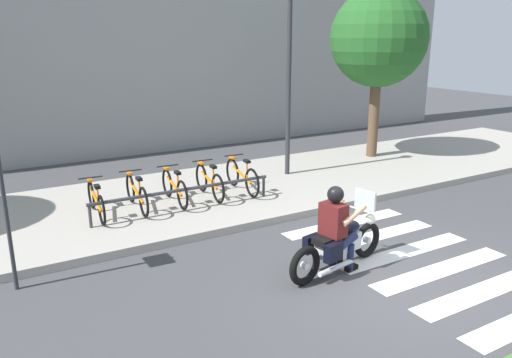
{
  "coord_description": "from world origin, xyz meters",
  "views": [
    {
      "loc": [
        -5.56,
        -4.87,
        3.64
      ],
      "look_at": [
        -0.98,
        2.91,
        1.06
      ],
      "focal_mm": 35.42,
      "sensor_mm": 36.0,
      "label": 1
    }
  ],
  "objects_px": {
    "bicycle_2": "(174,187)",
    "bike_rack": "(184,191)",
    "bicycle_0": "(96,201)",
    "street_sign": "(1,175)",
    "bicycle_3": "(209,182)",
    "bicycle_4": "(242,176)",
    "rider": "(336,223)",
    "bicycle_1": "(137,194)",
    "motorcycle": "(339,244)",
    "street_lamp": "(289,69)",
    "tree_near_rack": "(379,39)"
  },
  "relations": [
    {
      "from": "rider",
      "to": "bicycle_0",
      "type": "bearing_deg",
      "value": 123.89
    },
    {
      "from": "motorcycle",
      "to": "street_lamp",
      "type": "relative_size",
      "value": 0.45
    },
    {
      "from": "rider",
      "to": "bicycle_4",
      "type": "distance_m",
      "value": 4.12
    },
    {
      "from": "bicycle_0",
      "to": "bicycle_3",
      "type": "bearing_deg",
      "value": -0.04
    },
    {
      "from": "rider",
      "to": "street_sign",
      "type": "relative_size",
      "value": 0.55
    },
    {
      "from": "street_lamp",
      "to": "motorcycle",
      "type": "bearing_deg",
      "value": -115.08
    },
    {
      "from": "bicycle_0",
      "to": "street_lamp",
      "type": "bearing_deg",
      "value": 8.5
    },
    {
      "from": "bicycle_2",
      "to": "bicycle_4",
      "type": "distance_m",
      "value": 1.65
    },
    {
      "from": "tree_near_rack",
      "to": "bicycle_2",
      "type": "bearing_deg",
      "value": -170.21
    },
    {
      "from": "bicycle_1",
      "to": "bicycle_0",
      "type": "bearing_deg",
      "value": 179.94
    },
    {
      "from": "motorcycle",
      "to": "bike_rack",
      "type": "xyz_separation_m",
      "value": [
        -1.16,
        3.51,
        0.11
      ]
    },
    {
      "from": "bicycle_0",
      "to": "rider",
      "type": "bearing_deg",
      "value": -56.11
    },
    {
      "from": "motorcycle",
      "to": "bicycle_4",
      "type": "xyz_separation_m",
      "value": [
        0.49,
        4.06,
        0.06
      ]
    },
    {
      "from": "street_lamp",
      "to": "bicycle_3",
      "type": "bearing_deg",
      "value": -163.67
    },
    {
      "from": "bicycle_1",
      "to": "bicycle_2",
      "type": "xyz_separation_m",
      "value": [
        0.83,
        -0.0,
        0.0
      ]
    },
    {
      "from": "bicycle_1",
      "to": "bicycle_4",
      "type": "xyz_separation_m",
      "value": [
        2.48,
        -0.0,
        0.02
      ]
    },
    {
      "from": "motorcycle",
      "to": "street_lamp",
      "type": "height_order",
      "value": "street_lamp"
    },
    {
      "from": "street_sign",
      "to": "tree_near_rack",
      "type": "xyz_separation_m",
      "value": [
        10.09,
        3.3,
        1.77
      ]
    },
    {
      "from": "bicycle_4",
      "to": "bike_rack",
      "type": "bearing_deg",
      "value": -161.47
    },
    {
      "from": "bicycle_1",
      "to": "street_sign",
      "type": "distance_m",
      "value": 3.56
    },
    {
      "from": "bicycle_3",
      "to": "bicycle_2",
      "type": "bearing_deg",
      "value": 179.97
    },
    {
      "from": "motorcycle",
      "to": "bicycle_0",
      "type": "xyz_separation_m",
      "value": [
        -2.82,
        4.06,
        0.03
      ]
    },
    {
      "from": "bicycle_2",
      "to": "bike_rack",
      "type": "height_order",
      "value": "bicycle_2"
    },
    {
      "from": "tree_near_rack",
      "to": "rider",
      "type": "bearing_deg",
      "value": -137.12
    },
    {
      "from": "rider",
      "to": "bicycle_3",
      "type": "height_order",
      "value": "rider"
    },
    {
      "from": "motorcycle",
      "to": "street_sign",
      "type": "bearing_deg",
      "value": 156.99
    },
    {
      "from": "bicycle_0",
      "to": "tree_near_rack",
      "type": "height_order",
      "value": "tree_near_rack"
    },
    {
      "from": "motorcycle",
      "to": "rider",
      "type": "bearing_deg",
      "value": -172.2
    },
    {
      "from": "bicycle_3",
      "to": "bicycle_4",
      "type": "distance_m",
      "value": 0.83
    },
    {
      "from": "bicycle_0",
      "to": "bicycle_1",
      "type": "relative_size",
      "value": 1.0
    },
    {
      "from": "rider",
      "to": "tree_near_rack",
      "type": "height_order",
      "value": "tree_near_rack"
    },
    {
      "from": "motorcycle",
      "to": "bicycle_3",
      "type": "relative_size",
      "value": 1.31
    },
    {
      "from": "bicycle_4",
      "to": "bicycle_2",
      "type": "bearing_deg",
      "value": 179.98
    },
    {
      "from": "bicycle_3",
      "to": "bicycle_4",
      "type": "height_order",
      "value": "bicycle_4"
    },
    {
      "from": "street_sign",
      "to": "street_lamp",
      "type": "bearing_deg",
      "value": 23.14
    },
    {
      "from": "bicycle_0",
      "to": "bicycle_3",
      "type": "xyz_separation_m",
      "value": [
        2.48,
        -0.0,
        0.02
      ]
    },
    {
      "from": "rider",
      "to": "bicycle_3",
      "type": "xyz_separation_m",
      "value": [
        -0.26,
        4.07,
        -0.31
      ]
    },
    {
      "from": "bike_rack",
      "to": "street_lamp",
      "type": "xyz_separation_m",
      "value": [
        3.42,
        1.31,
        2.27
      ]
    },
    {
      "from": "street_sign",
      "to": "bicycle_2",
      "type": "bearing_deg",
      "value": 32.46
    },
    {
      "from": "bicycle_2",
      "to": "street_lamp",
      "type": "bearing_deg",
      "value": 12.52
    },
    {
      "from": "bicycle_2",
      "to": "street_lamp",
      "type": "xyz_separation_m",
      "value": [
        3.42,
        0.76,
        2.34
      ]
    },
    {
      "from": "bike_rack",
      "to": "street_sign",
      "type": "bearing_deg",
      "value": -154.76
    },
    {
      "from": "motorcycle",
      "to": "tree_near_rack",
      "type": "xyz_separation_m",
      "value": [
        5.56,
        5.22,
        3.08
      ]
    },
    {
      "from": "bicycle_0",
      "to": "street_sign",
      "type": "relative_size",
      "value": 0.65
    },
    {
      "from": "bicycle_0",
      "to": "street_sign",
      "type": "bearing_deg",
      "value": -128.65
    },
    {
      "from": "bicycle_1",
      "to": "bicycle_4",
      "type": "distance_m",
      "value": 2.48
    },
    {
      "from": "bicycle_2",
      "to": "bicycle_3",
      "type": "xyz_separation_m",
      "value": [
        0.83,
        -0.0,
        0.01
      ]
    },
    {
      "from": "bicycle_3",
      "to": "bike_rack",
      "type": "xyz_separation_m",
      "value": [
        -0.83,
        -0.55,
        0.06
      ]
    },
    {
      "from": "motorcycle",
      "to": "street_sign",
      "type": "xyz_separation_m",
      "value": [
        -4.53,
        1.92,
        1.31
      ]
    },
    {
      "from": "street_lamp",
      "to": "tree_near_rack",
      "type": "bearing_deg",
      "value": 6.91
    }
  ]
}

